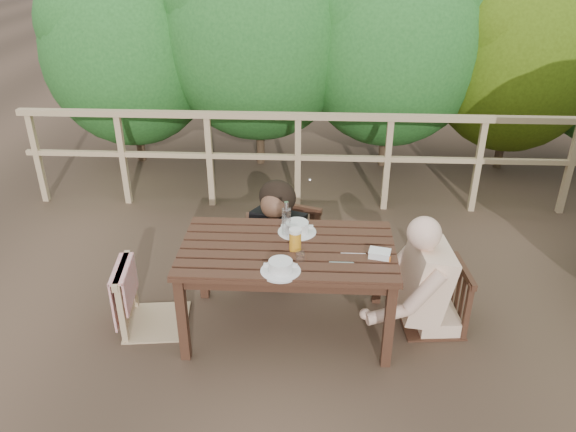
{
  "coord_description": "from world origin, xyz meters",
  "views": [
    {
      "loc": [
        0.17,
        -3.27,
        2.64
      ],
      "look_at": [
        0.0,
        0.05,
        0.9
      ],
      "focal_mm": 34.92,
      "sensor_mm": 36.0,
      "label": 1
    }
  ],
  "objects_px": {
    "chair_left": "(151,270)",
    "woman": "(286,197)",
    "table": "(288,289)",
    "diner_right": "(446,238)",
    "butter_tub": "(379,255)",
    "chair_far": "(286,218)",
    "beer_glass": "(295,240)",
    "bottle": "(286,219)",
    "soup_near": "(281,267)",
    "chair_right": "(437,271)",
    "soup_far": "(297,228)",
    "tumbler": "(300,257)"
  },
  "relations": [
    {
      "from": "chair_far",
      "to": "chair_right",
      "type": "bearing_deg",
      "value": -12.36
    },
    {
      "from": "bottle",
      "to": "butter_tub",
      "type": "xyz_separation_m",
      "value": [
        0.63,
        -0.27,
        -0.1
      ]
    },
    {
      "from": "chair_far",
      "to": "diner_right",
      "type": "height_order",
      "value": "diner_right"
    },
    {
      "from": "woman",
      "to": "chair_left",
      "type": "bearing_deg",
      "value": 60.94
    },
    {
      "from": "diner_right",
      "to": "soup_near",
      "type": "relative_size",
      "value": 5.64
    },
    {
      "from": "woman",
      "to": "chair_right",
      "type": "bearing_deg",
      "value": 166.9
    },
    {
      "from": "bottle",
      "to": "chair_far",
      "type": "bearing_deg",
      "value": 93.8
    },
    {
      "from": "woman",
      "to": "beer_glass",
      "type": "xyz_separation_m",
      "value": [
        0.11,
        -0.84,
        0.09
      ]
    },
    {
      "from": "chair_far",
      "to": "soup_far",
      "type": "distance_m",
      "value": 0.64
    },
    {
      "from": "chair_right",
      "to": "tumbler",
      "type": "bearing_deg",
      "value": -78.8
    },
    {
      "from": "table",
      "to": "beer_glass",
      "type": "relative_size",
      "value": 8.9
    },
    {
      "from": "chair_right",
      "to": "beer_glass",
      "type": "height_order",
      "value": "chair_right"
    },
    {
      "from": "table",
      "to": "tumbler",
      "type": "bearing_deg",
      "value": -61.6
    },
    {
      "from": "table",
      "to": "diner_right",
      "type": "relative_size",
      "value": 1.01
    },
    {
      "from": "soup_near",
      "to": "bottle",
      "type": "bearing_deg",
      "value": 88.52
    },
    {
      "from": "soup_near",
      "to": "bottle",
      "type": "relative_size",
      "value": 0.96
    },
    {
      "from": "chair_right",
      "to": "beer_glass",
      "type": "xyz_separation_m",
      "value": [
        -1.0,
        -0.14,
        0.31
      ]
    },
    {
      "from": "soup_near",
      "to": "diner_right",
      "type": "bearing_deg",
      "value": 20.25
    },
    {
      "from": "chair_left",
      "to": "soup_far",
      "type": "bearing_deg",
      "value": -85.07
    },
    {
      "from": "woman",
      "to": "diner_right",
      "type": "relative_size",
      "value": 0.92
    },
    {
      "from": "soup_near",
      "to": "chair_far",
      "type": "bearing_deg",
      "value": 91.54
    },
    {
      "from": "chair_far",
      "to": "table",
      "type": "bearing_deg",
      "value": -66.64
    },
    {
      "from": "soup_far",
      "to": "chair_right",
      "type": "bearing_deg",
      "value": -5.61
    },
    {
      "from": "chair_far",
      "to": "beer_glass",
      "type": "xyz_separation_m",
      "value": [
        0.11,
        -0.82,
        0.27
      ]
    },
    {
      "from": "woman",
      "to": "bottle",
      "type": "xyz_separation_m",
      "value": [
        0.04,
        -0.65,
        0.14
      ]
    },
    {
      "from": "chair_left",
      "to": "soup_near",
      "type": "xyz_separation_m",
      "value": [
        0.94,
        -0.3,
        0.25
      ]
    },
    {
      "from": "table",
      "to": "butter_tub",
      "type": "distance_m",
      "value": 0.72
    },
    {
      "from": "chair_right",
      "to": "soup_near",
      "type": "bearing_deg",
      "value": -74.19
    },
    {
      "from": "table",
      "to": "diner_right",
      "type": "height_order",
      "value": "diner_right"
    },
    {
      "from": "table",
      "to": "soup_far",
      "type": "distance_m",
      "value": 0.44
    },
    {
      "from": "chair_left",
      "to": "butter_tub",
      "type": "height_order",
      "value": "chair_left"
    },
    {
      "from": "chair_right",
      "to": "soup_near",
      "type": "distance_m",
      "value": 1.19
    },
    {
      "from": "chair_left",
      "to": "diner_right",
      "type": "distance_m",
      "value": 2.08
    },
    {
      "from": "woman",
      "to": "butter_tub",
      "type": "distance_m",
      "value": 1.14
    },
    {
      "from": "chair_left",
      "to": "soup_far",
      "type": "xyz_separation_m",
      "value": [
        1.03,
        0.21,
        0.25
      ]
    },
    {
      "from": "chair_left",
      "to": "woman",
      "type": "bearing_deg",
      "value": -54.85
    },
    {
      "from": "beer_glass",
      "to": "butter_tub",
      "type": "relative_size",
      "value": 1.16
    },
    {
      "from": "soup_near",
      "to": "butter_tub",
      "type": "relative_size",
      "value": 1.82
    },
    {
      "from": "woman",
      "to": "diner_right",
      "type": "xyz_separation_m",
      "value": [
        1.15,
        -0.7,
        0.06
      ]
    },
    {
      "from": "soup_near",
      "to": "beer_glass",
      "type": "height_order",
      "value": "beer_glass"
    },
    {
      "from": "bottle",
      "to": "tumbler",
      "type": "bearing_deg",
      "value": -72.27
    },
    {
      "from": "chair_far",
      "to": "bottle",
      "type": "height_order",
      "value": "chair_far"
    },
    {
      "from": "soup_near",
      "to": "tumbler",
      "type": "height_order",
      "value": "soup_near"
    },
    {
      "from": "table",
      "to": "chair_far",
      "type": "xyz_separation_m",
      "value": [
        -0.06,
        0.8,
        0.15
      ]
    },
    {
      "from": "chair_right",
      "to": "table",
      "type": "bearing_deg",
      "value": -88.87
    },
    {
      "from": "beer_glass",
      "to": "butter_tub",
      "type": "bearing_deg",
      "value": -7.43
    },
    {
      "from": "chair_right",
      "to": "soup_far",
      "type": "relative_size",
      "value": 3.28
    },
    {
      "from": "chair_left",
      "to": "soup_near",
      "type": "bearing_deg",
      "value": -114.31
    },
    {
      "from": "diner_right",
      "to": "soup_far",
      "type": "xyz_separation_m",
      "value": [
        -1.03,
        0.1,
        -0.0
      ]
    },
    {
      "from": "woman",
      "to": "bottle",
      "type": "relative_size",
      "value": 4.99
    }
  ]
}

